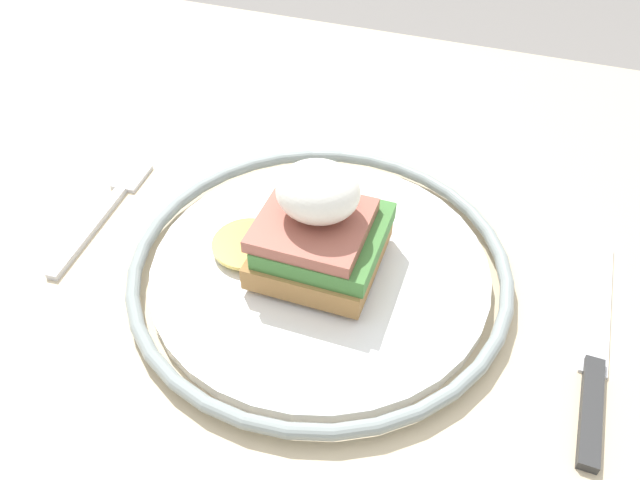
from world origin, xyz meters
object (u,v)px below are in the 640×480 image
object	(u,v)px
plate	(320,267)
sandwich	(318,228)
knife	(594,360)
fork	(106,209)

from	to	relation	value
plate	sandwich	world-z (taller)	sandwich
plate	knife	world-z (taller)	plate
sandwich	knife	world-z (taller)	sandwich
sandwich	plate	bearing A→B (deg)	-20.77
knife	sandwich	bearing A→B (deg)	175.47
plate	knife	bearing A→B (deg)	-4.39
fork	sandwich	bearing A→B (deg)	-2.43
fork	knife	size ratio (longest dim) A/B	0.75
plate	knife	size ratio (longest dim) A/B	1.46
plate	sandwich	xyz separation A→B (m)	(-0.00, 0.00, 0.04)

